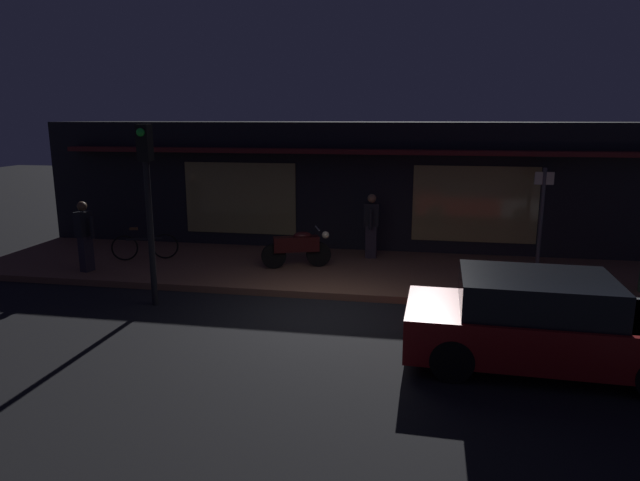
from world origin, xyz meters
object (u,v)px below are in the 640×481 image
Objects in this scene: traffic_light_pole at (147,183)px; parked_car_near at (541,322)px; person_bystander at (371,225)px; person_photographer at (85,235)px; motorcycle at (298,247)px; sign_post at (542,211)px; bicycle_parked at (145,246)px.

parked_car_near is at bearing -12.95° from traffic_light_pole.
person_bystander is 6.48m from parked_car_near.
parked_car_near is (9.59, -3.23, -0.32)m from person_photographer.
traffic_light_pole is (2.50, -1.60, 1.45)m from person_photographer.
sign_post reaches higher than motorcycle.
traffic_light_pole is (1.66, -2.86, 1.97)m from bicycle_parked.
person_bystander is 4.15m from sign_post.
person_bystander is 0.70× the size of sign_post.
person_bystander is at bearing 20.79° from person_photographer.
person_photographer is (-4.85, -1.23, 0.38)m from motorcycle.
sign_post reaches higher than bicycle_parked.
person_photographer is at bearing -167.07° from sign_post.
bicycle_parked is 0.93× the size of person_photographer.
parked_car_near is at bearing -18.59° from person_photographer.
person_photographer is 10.93m from sign_post.
sign_post is at bearing 6.88° from bicycle_parked.
traffic_light_pole is at bearing 167.05° from parked_car_near.
traffic_light_pole reaches higher than motorcycle.
sign_post is at bearing 12.93° from person_photographer.
person_bystander reaches higher than bicycle_parked.
bicycle_parked is at bearing 120.17° from traffic_light_pole.
parked_car_near is (4.74, -4.45, 0.06)m from motorcycle.
traffic_light_pole is (-4.02, -4.07, 1.45)m from person_bystander.
traffic_light_pole is at bearing -129.80° from motorcycle.
sign_post is at bearing 26.38° from traffic_light_pole.
person_photographer is at bearing -159.21° from person_bystander.
person_bystander is 0.40× the size of parked_car_near.
sign_post is 5.82m from parked_car_near.
bicycle_parked is 1.60m from person_photographer.
sign_post is (10.64, 2.44, 0.48)m from person_photographer.
traffic_light_pole is at bearing -32.54° from person_photographer.
person_bystander is at bearing 12.09° from bicycle_parked.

